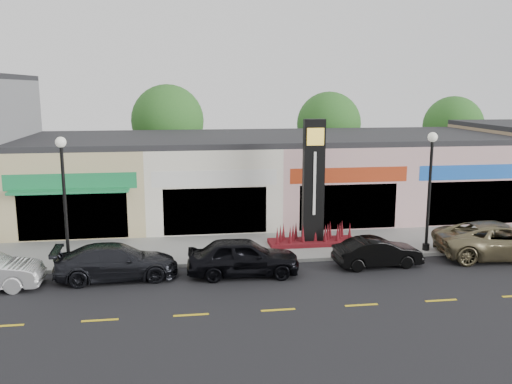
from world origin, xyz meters
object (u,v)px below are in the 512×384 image
Objects in this scene: lamp_west_near at (64,189)px; car_black_conv at (378,252)px; car_gold_suv at (501,240)px; car_dark_sedan at (116,262)px; pylon_sign at (313,201)px; lamp_east_near at (430,179)px; car_black_sedan at (243,257)px.

lamp_west_near is 13.47m from car_black_conv.
car_gold_suv is at bearing -90.13° from car_black_conv.
car_dark_sedan is at bearing 97.73° from car_gold_suv.
pylon_sign is 1.04× the size of car_gold_suv.
lamp_east_near is 1.45× the size of car_black_conv.
car_dark_sedan is 5.10m from car_black_sedan.
car_black_sedan is (-8.77, -1.77, -2.70)m from lamp_east_near.
car_black_conv is at bearing -153.15° from lamp_east_near.
car_black_conv is at bearing -92.51° from car_dark_sedan.
car_black_sedan is at bearing -95.95° from car_dark_sedan.
lamp_west_near reaches higher than car_gold_suv.
lamp_east_near is at bearing -86.42° from car_dark_sedan.
lamp_west_near is at bearing 53.20° from car_dark_sedan.
lamp_west_near is at bearing 78.73° from car_black_sedan.
car_black_sedan is at bearing -168.57° from lamp_east_near.
lamp_east_near is 4.34m from car_black_conv.
pylon_sign is 4.14m from car_black_conv.
lamp_west_near is 19.25m from car_gold_suv.
car_gold_suv is at bearing -91.26° from car_dark_sedan.
lamp_west_near is 0.91× the size of pylon_sign.
lamp_east_near is at bearing 76.36° from car_gold_suv.
car_gold_suv is (11.80, 0.66, 0.02)m from car_black_sedan.
lamp_west_near reaches higher than car_black_sedan.
car_black_sedan is 5.86m from car_black_conv.
pylon_sign is at bearing -72.83° from car_dark_sedan.
lamp_west_near is 1.20× the size of car_black_sedan.
car_dark_sedan is 10.95m from car_black_conv.
pylon_sign is 9.54m from car_dark_sedan.
lamp_east_near is 1.20× the size of car_black_sedan.
car_dark_sedan is 1.29× the size of car_black_conv.
lamp_west_near is at bearing 180.00° from lamp_east_near.
lamp_east_near is 9.34m from car_black_sedan.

